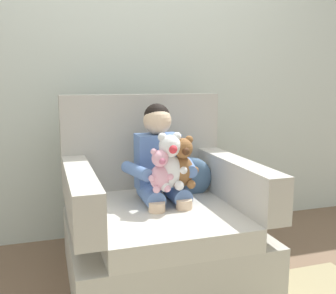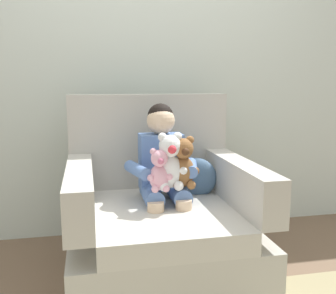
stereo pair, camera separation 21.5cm
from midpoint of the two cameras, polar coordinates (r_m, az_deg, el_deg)
The scene contains 8 objects.
ground_plane at distance 2.45m, azimuth 1.67°, elevation -18.40°, with size 8.00×8.00×0.00m, color brown.
back_wall at distance 2.96m, azimuth -1.99°, elevation 12.49°, with size 6.00×0.10×2.60m, color silver.
armchair at distance 2.37m, azimuth 1.40°, elevation -10.77°, with size 1.05×1.03×1.07m.
seated_child at distance 2.32m, azimuth 1.92°, elevation -2.81°, with size 0.45×0.39×0.82m.
plush_pink at distance 2.15m, azimuth 1.59°, elevation -3.57°, with size 0.14×0.12×0.24m.
plush_brown at distance 2.21m, azimuth 5.01°, elevation -2.52°, with size 0.18×0.14×0.30m.
plush_white at distance 2.18m, azimuth 3.10°, elevation -2.36°, with size 0.19×0.16×0.32m.
throw_pillow at distance 2.50m, azimuth 6.64°, elevation -4.54°, with size 0.26×0.12×0.26m, color slate.
Camera 2 is at (-0.41, -2.13, 1.16)m, focal length 41.57 mm.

